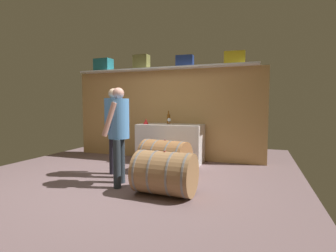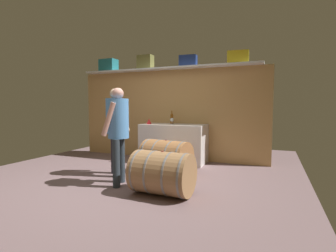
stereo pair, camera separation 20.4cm
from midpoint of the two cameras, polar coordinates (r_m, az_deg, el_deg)
ground_plane at (r=4.74m, az=-9.07°, el=-10.87°), size 5.78×7.57×0.02m
back_wall_panel at (r=6.06m, az=-1.74°, el=2.53°), size 4.58×0.10×2.07m
high_shelf_board at (r=5.98m, az=-2.30°, el=12.60°), size 4.21×0.40×0.03m
toolcase_teal at (r=6.73m, az=-15.01°, el=12.95°), size 0.43×0.29×0.30m
toolcase_olive at (r=6.22m, az=-6.90°, el=13.91°), size 0.36×0.22×0.32m
toolcase_navy at (r=5.82m, az=2.72°, el=14.19°), size 0.39×0.22×0.24m
toolcase_yellow at (r=5.61m, az=13.55°, el=14.47°), size 0.44×0.30×0.25m
work_cabinet at (r=5.65m, az=-0.48°, el=-3.85°), size 1.41×0.65×0.84m
wine_bottle_amber at (r=5.73m, az=-0.89°, el=1.71°), size 0.07×0.07×0.29m
wine_glass at (r=5.57m, az=-0.81°, el=1.34°), size 0.08×0.08×0.14m
red_funnel at (r=5.66m, az=-5.97°, el=1.04°), size 0.11×0.11×0.12m
wine_barrel_near at (r=4.74m, az=-1.92°, el=-6.85°), size 0.95×0.74×0.62m
wine_barrel_far at (r=3.63m, az=-2.35°, el=-10.41°), size 0.85×0.64×0.62m
winemaker_pouring at (r=4.62m, az=-13.07°, el=0.75°), size 0.47×0.45×1.54m
visitor_tasting at (r=4.03m, az=-12.40°, el=0.01°), size 0.41×0.49×1.52m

